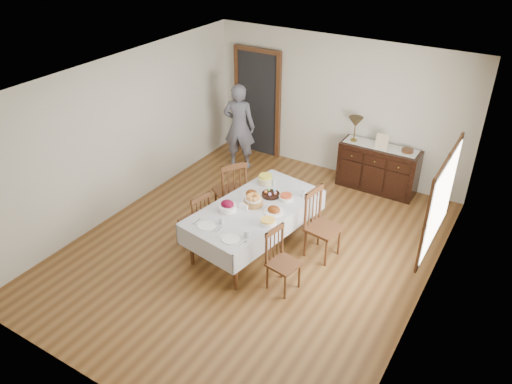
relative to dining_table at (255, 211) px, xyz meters
The scene contains 26 objects.
ground 0.65m from the dining_table, 104.07° to the right, with size 6.00×6.00×0.00m, color brown.
room_shell 1.08m from the dining_table, 112.87° to the left, with size 5.02×6.02×2.65m.
dining_table is the anchor object (origin of this frame).
chair_left_near 0.91m from the dining_table, 154.56° to the right, with size 0.45×0.45×0.91m.
chair_left_far 0.87m from the dining_table, 147.93° to the left, with size 0.63×0.63×1.10m.
chair_right_near 0.98m from the dining_table, 37.17° to the right, with size 0.45×0.45×0.92m.
chair_right_far 0.98m from the dining_table, 21.51° to the left, with size 0.51×0.51×1.07m.
sideboard 2.85m from the dining_table, 70.00° to the left, with size 1.41×0.51×0.85m.
person 2.72m from the dining_table, 127.87° to the left, with size 0.56×0.36×1.81m, color #585866.
bread_basket 0.17m from the dining_table, 147.97° to the left, with size 0.28×0.28×0.17m.
egg_basket 0.40m from the dining_table, 82.36° to the left, with size 0.27×0.27×0.10m.
ham_platter_a 0.33m from the dining_table, 130.32° to the left, with size 0.27×0.27×0.11m.
ham_platter_b 0.33m from the dining_table, ahead, with size 0.29×0.29×0.11m.
beet_bowl 0.44m from the dining_table, 133.66° to the right, with size 0.26×0.26×0.16m.
carrot_bowl 0.52m from the dining_table, 53.86° to the left, with size 0.22×0.22×0.09m.
pineapple_bowl 0.72m from the dining_table, 107.64° to the left, with size 0.25×0.25×0.15m.
casserole_dish 0.51m from the dining_table, 36.77° to the right, with size 0.22×0.22×0.08m.
butter_dish 0.20m from the dining_table, 135.83° to the right, with size 0.15×0.11×0.07m.
setting_left 0.78m from the dining_table, 110.12° to the right, with size 0.44×0.31×0.10m.
setting_right 0.84m from the dining_table, 76.36° to the right, with size 0.44×0.31×0.10m.
glass_far_a 0.70m from the dining_table, 95.51° to the left, with size 0.06×0.06×0.11m.
glass_far_b 0.80m from the dining_table, 52.31° to the left, with size 0.06×0.06×0.11m.
runner 2.87m from the dining_table, 70.46° to the left, with size 1.30×0.35×0.01m.
table_lamp 2.76m from the dining_table, 80.10° to the left, with size 0.26×0.26×0.46m.
picture_frame 2.80m from the dining_table, 68.93° to the left, with size 0.22×0.08×0.28m.
deco_bowl 3.07m from the dining_table, 62.18° to the left, with size 0.20×0.20×0.06m.
Camera 1 is at (3.24, -5.22, 4.65)m, focal length 35.00 mm.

